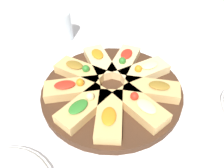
% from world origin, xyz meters
% --- Properties ---
extents(ground_plane, '(3.00, 3.00, 0.00)m').
position_xyz_m(ground_plane, '(0.00, 0.00, 0.00)').
color(ground_plane, white).
extents(serving_board, '(0.39, 0.39, 0.02)m').
position_xyz_m(serving_board, '(0.00, 0.00, 0.01)').
color(serving_board, '#422819').
rests_on(serving_board, ground_plane).
extents(focaccia_slice_0, '(0.16, 0.10, 0.04)m').
position_xyz_m(focaccia_slice_0, '(0.10, 0.03, 0.04)').
color(focaccia_slice_0, tan).
rests_on(focaccia_slice_0, serving_board).
extents(focaccia_slice_1, '(0.13, 0.16, 0.04)m').
position_xyz_m(focaccia_slice_1, '(0.06, 0.09, 0.04)').
color(focaccia_slice_1, tan).
rests_on(focaccia_slice_1, serving_board).
extents(focaccia_slice_2, '(0.07, 0.15, 0.04)m').
position_xyz_m(focaccia_slice_2, '(-0.01, 0.11, 0.03)').
color(focaccia_slice_2, tan).
rests_on(focaccia_slice_2, serving_board).
extents(focaccia_slice_3, '(0.15, 0.14, 0.04)m').
position_xyz_m(focaccia_slice_3, '(-0.08, 0.07, 0.04)').
color(focaccia_slice_3, tan).
rests_on(focaccia_slice_3, serving_board).
extents(focaccia_slice_4, '(0.15, 0.07, 0.04)m').
position_xyz_m(focaccia_slice_4, '(-0.11, 0.01, 0.03)').
color(focaccia_slice_4, tan).
rests_on(focaccia_slice_4, serving_board).
extents(focaccia_slice_5, '(0.15, 0.14, 0.04)m').
position_xyz_m(focaccia_slice_5, '(-0.09, -0.07, 0.04)').
color(focaccia_slice_5, '#E5C689').
rests_on(focaccia_slice_5, serving_board).
extents(focaccia_slice_6, '(0.09, 0.16, 0.04)m').
position_xyz_m(focaccia_slice_6, '(-0.02, -0.11, 0.04)').
color(focaccia_slice_6, '#E5C689').
rests_on(focaccia_slice_6, serving_board).
extents(focaccia_slice_7, '(0.12, 0.16, 0.04)m').
position_xyz_m(focaccia_slice_7, '(0.05, -0.10, 0.03)').
color(focaccia_slice_7, '#E5C689').
rests_on(focaccia_slice_7, serving_board).
extents(focaccia_slice_8, '(0.16, 0.11, 0.04)m').
position_xyz_m(focaccia_slice_8, '(0.10, -0.04, 0.04)').
color(focaccia_slice_8, tan).
rests_on(focaccia_slice_8, serving_board).
extents(water_glass, '(0.07, 0.07, 0.10)m').
position_xyz_m(water_glass, '(0.22, -0.26, 0.05)').
color(water_glass, silver).
rests_on(water_glass, ground_plane).
extents(napkin_stack, '(0.12, 0.11, 0.00)m').
position_xyz_m(napkin_stack, '(-0.02, -0.32, 0.00)').
color(napkin_stack, white).
rests_on(napkin_stack, ground_plane).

